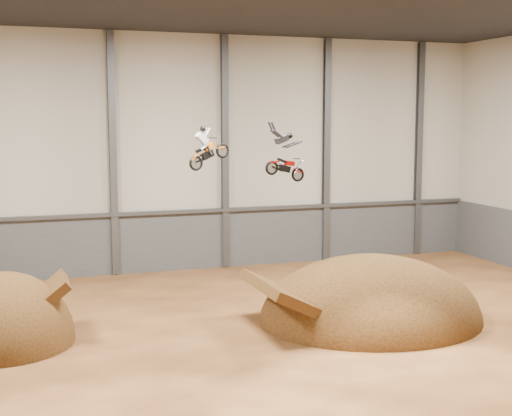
{
  "coord_description": "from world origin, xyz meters",
  "views": [
    {
      "loc": [
        -8.66,
        -26.4,
        9.1
      ],
      "look_at": [
        1.65,
        4.0,
        5.02
      ],
      "focal_mm": 50.0,
      "sensor_mm": 36.0,
      "label": 1
    }
  ],
  "objects_px": {
    "landing_ramp": "(371,320)",
    "fmx_rider_b": "(283,153)",
    "fmx_rider_a": "(212,142)",
    "takeoff_ramp": "(4,342)"
  },
  "relations": [
    {
      "from": "landing_ramp",
      "to": "fmx_rider_b",
      "type": "distance_m",
      "value": 8.59
    },
    {
      "from": "fmx_rider_a",
      "to": "fmx_rider_b",
      "type": "distance_m",
      "value": 3.27
    },
    {
      "from": "takeoff_ramp",
      "to": "fmx_rider_a",
      "type": "bearing_deg",
      "value": 4.37
    },
    {
      "from": "landing_ramp",
      "to": "fmx_rider_a",
      "type": "xyz_separation_m",
      "value": [
        -6.67,
        2.66,
        8.01
      ]
    },
    {
      "from": "fmx_rider_a",
      "to": "takeoff_ramp",
      "type": "bearing_deg",
      "value": 170.85
    },
    {
      "from": "landing_ramp",
      "to": "fmx_rider_a",
      "type": "relative_size",
      "value": 4.89
    },
    {
      "from": "landing_ramp",
      "to": "fmx_rider_b",
      "type": "height_order",
      "value": "fmx_rider_b"
    },
    {
      "from": "fmx_rider_a",
      "to": "fmx_rider_b",
      "type": "xyz_separation_m",
      "value": [
        2.78,
        -1.68,
        -0.42
      ]
    },
    {
      "from": "landing_ramp",
      "to": "fmx_rider_b",
      "type": "bearing_deg",
      "value": 165.77
    },
    {
      "from": "landing_ramp",
      "to": "fmx_rider_b",
      "type": "relative_size",
      "value": 3.91
    }
  ]
}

